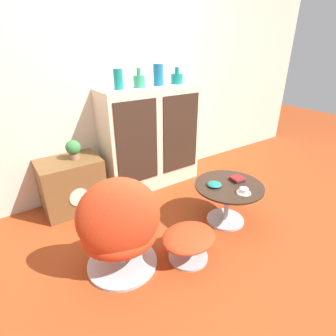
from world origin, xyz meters
name	(u,v)px	position (x,y,z in m)	size (l,w,h in m)	color
ground_plane	(205,249)	(0.00, 0.00, 0.00)	(12.00, 12.00, 0.00)	#9E3D19
wall_back	(117,76)	(0.00, 1.56, 1.30)	(6.40, 0.06, 2.60)	beige
sideboard	(151,138)	(0.26, 1.32, 0.60)	(1.17, 0.43, 1.20)	beige
tv_console	(72,184)	(-0.73, 1.31, 0.28)	(0.61, 0.45, 0.56)	brown
egg_chair	(120,228)	(-0.68, 0.21, 0.40)	(0.72, 0.69, 0.84)	#B7B7BC
ottoman	(189,240)	(-0.18, 0.01, 0.19)	(0.46, 0.39, 0.26)	#B7B7BC
coffee_table	(228,196)	(0.45, 0.20, 0.29)	(0.65, 0.65, 0.41)	#B7B7BC
vase_leftmost	(118,79)	(-0.10, 1.32, 1.30)	(0.10, 0.10, 0.20)	#147A75
vase_inner_left	(139,81)	(0.14, 1.32, 1.26)	(0.12, 0.12, 0.20)	#2D8E6B
vase_inner_right	(158,75)	(0.38, 1.32, 1.31)	(0.11, 0.11, 0.23)	#196699
vase_rightmost	(177,78)	(0.64, 1.32, 1.26)	(0.14, 0.14, 0.19)	#147A75
potted_plant	(73,149)	(-0.65, 1.31, 0.67)	(0.15, 0.15, 0.20)	#996B4C
teacup	(244,191)	(0.44, 0.02, 0.43)	(0.13, 0.13, 0.05)	white
book_stack	(237,179)	(0.57, 0.21, 0.43)	(0.13, 0.13, 0.03)	black
bowl	(214,184)	(0.31, 0.26, 0.43)	(0.14, 0.14, 0.04)	#1E7A70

